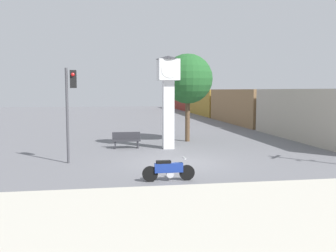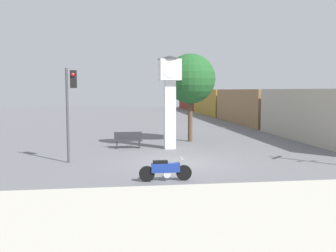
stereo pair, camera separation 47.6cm
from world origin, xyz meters
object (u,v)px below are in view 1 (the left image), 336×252
at_px(motorcycle, 169,170).
at_px(traffic_light, 70,98).
at_px(street_tree, 188,79).
at_px(clock_tower, 168,87).
at_px(bench, 126,140).
at_px(freight_train, 222,104).

bearing_deg(motorcycle, traffic_light, 132.94).
height_order(traffic_light, street_tree, street_tree).
height_order(motorcycle, clock_tower, clock_tower).
bearing_deg(street_tree, motorcycle, -105.88).
bearing_deg(street_tree, clock_tower, -121.90).
bearing_deg(traffic_light, street_tree, 42.92).
relative_size(street_tree, bench, 3.53).
relative_size(motorcycle, freight_train, 0.04).
relative_size(clock_tower, street_tree, 0.93).
distance_m(freight_train, traffic_light, 29.78).
bearing_deg(freight_train, motorcycle, -110.81).
xyz_separation_m(freight_train, bench, (-12.41, -21.63, -1.21)).
xyz_separation_m(motorcycle, bench, (-1.13, 8.07, 0.08)).
xyz_separation_m(motorcycle, traffic_light, (-3.83, 4.07, 2.55)).
bearing_deg(motorcycle, street_tree, 73.84).
distance_m(freight_train, bench, 24.97).
bearing_deg(clock_tower, traffic_light, -145.03).
height_order(street_tree, bench, street_tree).
xyz_separation_m(clock_tower, freight_train, (10.06, 22.09, -1.77)).
bearing_deg(clock_tower, bench, 168.86).
bearing_deg(clock_tower, freight_train, 65.52).
bearing_deg(freight_train, street_tree, -113.34).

